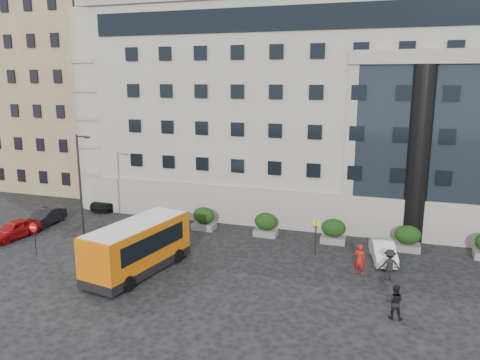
% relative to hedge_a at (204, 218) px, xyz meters
% --- Properties ---
extents(ground, '(120.00, 120.00, 0.00)m').
position_rel_hedge_a_xyz_m(ground, '(4.00, -7.80, -0.93)').
color(ground, black).
rests_on(ground, ground).
extents(civic_building, '(44.00, 24.00, 18.00)m').
position_rel_hedge_a_xyz_m(civic_building, '(10.00, 14.20, 8.07)').
color(civic_building, gray).
rests_on(civic_building, ground).
extents(entrance_column, '(1.80, 1.80, 13.00)m').
position_rel_hedge_a_xyz_m(entrance_column, '(16.00, 2.50, 5.57)').
color(entrance_column, black).
rests_on(entrance_column, ground).
extents(apartment_near, '(14.00, 14.00, 20.00)m').
position_rel_hedge_a_xyz_m(apartment_near, '(-20.00, 12.20, 9.07)').
color(apartment_near, '#8B7051').
rests_on(apartment_near, ground).
extents(apartment_far, '(13.00, 13.00, 22.00)m').
position_rel_hedge_a_xyz_m(apartment_far, '(-23.00, 30.20, 10.07)').
color(apartment_far, brown).
rests_on(apartment_far, ground).
extents(hedge_a, '(1.80, 1.26, 1.84)m').
position_rel_hedge_a_xyz_m(hedge_a, '(0.00, 0.00, 0.00)').
color(hedge_a, '#5F5F5D').
rests_on(hedge_a, ground).
extents(hedge_b, '(1.80, 1.26, 1.84)m').
position_rel_hedge_a_xyz_m(hedge_b, '(5.20, 0.00, 0.00)').
color(hedge_b, '#5F5F5D').
rests_on(hedge_b, ground).
extents(hedge_c, '(1.80, 1.26, 1.84)m').
position_rel_hedge_a_xyz_m(hedge_c, '(10.40, 0.00, 0.00)').
color(hedge_c, '#5F5F5D').
rests_on(hedge_c, ground).
extents(hedge_d, '(1.80, 1.26, 1.84)m').
position_rel_hedge_a_xyz_m(hedge_d, '(15.60, 0.00, 0.00)').
color(hedge_d, '#5F5F5D').
rests_on(hedge_d, ground).
extents(street_lamp, '(1.16, 0.18, 8.00)m').
position_rel_hedge_a_xyz_m(street_lamp, '(-7.94, -4.80, 3.44)').
color(street_lamp, '#262628').
rests_on(street_lamp, ground).
extents(bus_stop_sign, '(0.50, 0.08, 2.52)m').
position_rel_hedge_a_xyz_m(bus_stop_sign, '(9.50, -2.80, 0.80)').
color(bus_stop_sign, '#262628').
rests_on(bus_stop_sign, ground).
extents(no_entry_sign, '(0.64, 0.16, 2.32)m').
position_rel_hedge_a_xyz_m(no_entry_sign, '(-9.00, -8.84, 0.72)').
color(no_entry_sign, '#262628').
rests_on(no_entry_sign, ground).
extents(minibus, '(3.97, 8.05, 3.22)m').
position_rel_hedge_a_xyz_m(minibus, '(-0.70, -9.20, 0.84)').
color(minibus, '#CA5F09').
rests_on(minibus, ground).
extents(red_truck, '(2.32, 4.83, 2.59)m').
position_rel_hedge_a_xyz_m(red_truck, '(-13.05, 8.15, 0.39)').
color(red_truck, maroon).
rests_on(red_truck, ground).
extents(parked_car_a, '(2.19, 4.28, 1.40)m').
position_rel_hedge_a_xyz_m(parked_car_a, '(-13.00, -6.50, -0.23)').
color(parked_car_a, maroon).
rests_on(parked_car_a, ground).
extents(parked_car_b, '(1.63, 4.16, 1.35)m').
position_rel_hedge_a_xyz_m(parked_car_b, '(-13.00, -3.13, -0.25)').
color(parked_car_b, black).
rests_on(parked_car_b, ground).
extents(parked_car_c, '(1.86, 4.36, 1.25)m').
position_rel_hedge_a_xyz_m(parked_car_c, '(-12.00, 4.20, -0.30)').
color(parked_car_c, black).
rests_on(parked_car_c, ground).
extents(parked_car_d, '(2.76, 4.90, 1.29)m').
position_rel_hedge_a_xyz_m(parked_car_d, '(-11.00, 3.20, -0.28)').
color(parked_car_d, black).
rests_on(parked_car_d, ground).
extents(white_taxi, '(2.10, 4.23, 1.33)m').
position_rel_hedge_a_xyz_m(white_taxi, '(14.00, -2.50, -0.26)').
color(white_taxi, silver).
rests_on(white_taxi, ground).
extents(pedestrian_a, '(0.81, 0.63, 1.98)m').
position_rel_hedge_a_xyz_m(pedestrian_a, '(12.64, -5.33, 0.06)').
color(pedestrian_a, '#A61510').
rests_on(pedestrian_a, ground).
extents(pedestrian_b, '(0.89, 0.69, 1.82)m').
position_rel_hedge_a_xyz_m(pedestrian_b, '(14.71, -10.43, -0.02)').
color(pedestrian_b, black).
rests_on(pedestrian_b, ground).
extents(pedestrian_c, '(1.42, 1.06, 1.95)m').
position_rel_hedge_a_xyz_m(pedestrian_c, '(14.41, -5.63, 0.05)').
color(pedestrian_c, black).
rests_on(pedestrian_c, ground).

